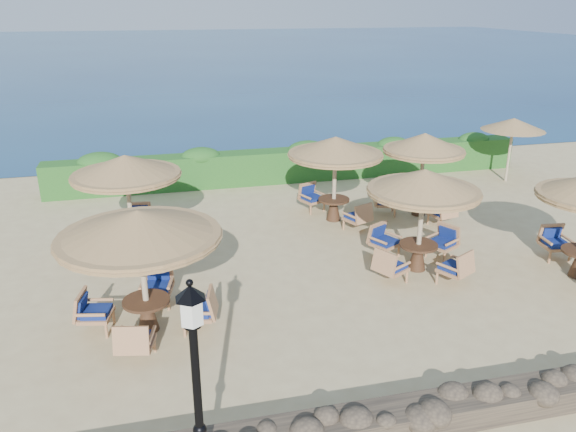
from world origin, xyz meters
The scene contains 11 objects.
ground centered at (0.00, 0.00, 0.00)m, with size 120.00×120.00×0.00m, color tan.
sea centered at (0.00, 70.00, 0.00)m, with size 160.00×160.00×0.00m, color navy.
hedge centered at (0.00, 7.20, 0.60)m, with size 18.00×0.90×1.20m, color #1B4D19.
stone_wall centered at (0.00, -6.20, 0.22)m, with size 15.00×0.65×0.44m, color brown.
lamp_post centered at (-4.80, -6.80, 1.55)m, with size 0.44×0.44×3.31m.
extra_parasol centered at (7.80, 5.20, 2.17)m, with size 2.30×2.30×2.41m.
cafe_set_0 centered at (-5.51, -2.25, 1.93)m, with size 3.26×3.26×2.65m.
cafe_set_1 centered at (1.16, -0.96, 1.82)m, with size 2.80×2.80×2.65m.
cafe_set_3 centered at (-5.87, 2.11, 1.93)m, with size 2.90×2.90×2.65m.
cafe_set_4 centered at (0.16, 2.84, 2.03)m, with size 2.89×2.89×2.65m.
cafe_set_5 centered at (2.96, 2.65, 1.84)m, with size 2.71×2.71×2.65m.
Camera 1 is at (-5.05, -12.71, 6.40)m, focal length 35.00 mm.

